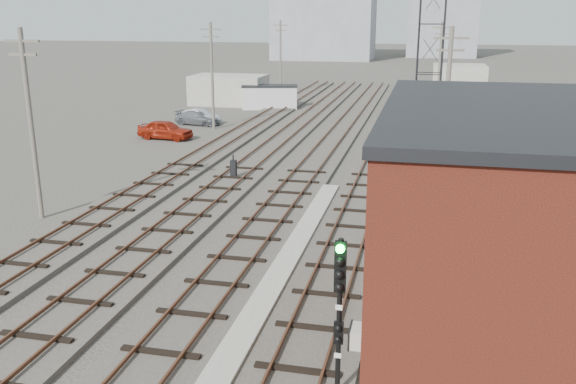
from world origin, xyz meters
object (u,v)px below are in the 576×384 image
(site_trailer, at_px, (270,97))
(car_grey, at_px, (197,118))
(signal_mast, at_px, (339,307))
(car_silver, at_px, (200,116))
(car_red, at_px, (165,130))
(switch_stand, at_px, (234,169))

(site_trailer, height_order, car_grey, site_trailer)
(signal_mast, bearing_deg, car_silver, 115.35)
(signal_mast, xyz_separation_m, car_red, (-18.43, 31.21, -1.88))
(car_red, bearing_deg, site_trailer, -6.13)
(signal_mast, relative_size, switch_stand, 3.00)
(site_trailer, height_order, car_silver, site_trailer)
(car_grey, bearing_deg, switch_stand, -142.99)
(switch_stand, bearing_deg, car_grey, 116.51)
(car_silver, bearing_deg, car_red, -162.68)
(signal_mast, height_order, car_silver, signal_mast)
(site_trailer, distance_m, car_silver, 11.13)
(switch_stand, height_order, car_grey, switch_stand)
(switch_stand, xyz_separation_m, car_red, (-9.22, 11.03, 0.06))
(switch_stand, xyz_separation_m, car_silver, (-9.18, 18.64, -0.04))
(switch_stand, height_order, car_red, switch_stand)
(car_red, bearing_deg, signal_mast, -143.19)
(car_silver, relative_size, car_grey, 0.95)
(switch_stand, bearing_deg, site_trailer, 99.73)
(signal_mast, relative_size, car_red, 0.99)
(signal_mast, distance_m, site_trailer, 51.32)
(switch_stand, xyz_separation_m, car_grey, (-9.13, 17.87, -0.08))
(switch_stand, distance_m, site_trailer, 29.52)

